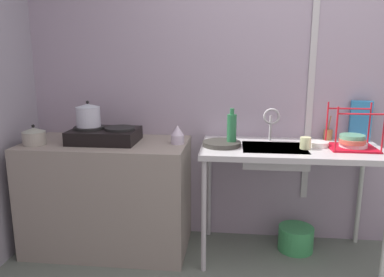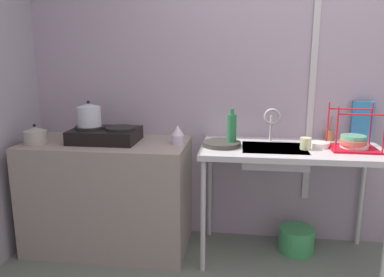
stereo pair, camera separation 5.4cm
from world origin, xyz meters
TOP-DOWN VIEW (x-y plane):
  - wall_back at (0.00, 1.48)m, footprint 5.24×0.10m
  - wall_metal_strip at (0.07, 1.43)m, footprint 0.05×0.01m
  - counter_concrete at (-1.51, 1.11)m, footprint 1.26×0.64m
  - counter_sink at (-0.11, 1.11)m, footprint 1.31×0.64m
  - stove at (-1.51, 1.11)m, footprint 0.51×0.36m
  - pot_on_left_burner at (-1.63, 1.11)m, footprint 0.18×0.18m
  - pot_beside_stove at (-2.01, 0.98)m, footprint 0.17×0.17m
  - percolator at (-0.95, 1.12)m, footprint 0.10×0.10m
  - sink_basin at (-0.23, 1.08)m, footprint 0.46×0.37m
  - faucet at (-0.24, 1.25)m, footprint 0.13×0.07m
  - frying_pan at (-0.61, 1.08)m, footprint 0.28×0.28m
  - dish_rack at (0.32, 1.11)m, footprint 0.33×0.29m
  - cup_by_rack at (-0.01, 1.06)m, footprint 0.08×0.08m
  - small_bowl_on_drainboard at (0.09, 1.15)m, footprint 0.15×0.15m
  - bottle_by_sink at (-0.54, 1.10)m, footprint 0.07×0.07m
  - cereal_box at (0.45, 1.38)m, footprint 0.16×0.08m
  - utensil_jar at (0.22, 1.38)m, footprint 0.07×0.07m
  - bucket_on_floor at (-0.01, 1.21)m, footprint 0.28×0.28m

SIDE VIEW (x-z plane):
  - bucket_on_floor at x=-0.01m, z-range 0.00..0.19m
  - counter_concrete at x=-1.51m, z-range 0.00..0.87m
  - counter_sink at x=-0.11m, z-range 0.37..1.24m
  - sink_basin at x=-0.23m, z-range 0.75..0.87m
  - frying_pan at x=-0.61m, z-range 0.87..0.91m
  - small_bowl_on_drainboard at x=0.09m, z-range 0.87..0.91m
  - cup_by_rack at x=-0.01m, z-range 0.87..0.96m
  - utensil_jar at x=0.22m, z-range 0.82..1.01m
  - dish_rack at x=0.32m, z-range 0.76..1.08m
  - stove at x=-1.51m, z-range 0.87..0.99m
  - pot_beside_stove at x=-2.01m, z-range 0.86..1.01m
  - percolator at x=-0.95m, z-range 0.87..1.01m
  - bottle_by_sink at x=-0.54m, z-range 0.86..1.13m
  - cereal_box at x=0.45m, z-range 0.87..1.19m
  - faucet at x=-0.24m, z-range 0.92..1.18m
  - pot_on_left_burner at x=-1.63m, z-range 0.98..1.18m
  - wall_back at x=0.00m, z-range 0.00..2.44m
  - wall_metal_strip at x=0.07m, z-range 0.37..2.31m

